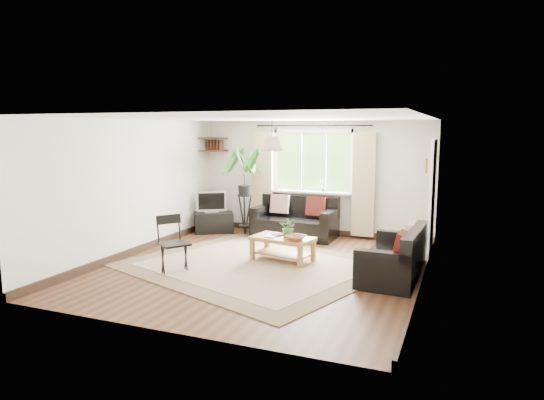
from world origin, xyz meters
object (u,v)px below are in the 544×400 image
at_px(coffee_table, 283,249).
at_px(folding_chair, 174,245).
at_px(sofa_back, 295,218).
at_px(palm_stand, 245,191).
at_px(tv_stand, 214,222).
at_px(sofa_right, 393,254).

distance_m(coffee_table, folding_chair, 1.84).
height_order(sofa_back, folding_chair, folding_chair).
relative_size(sofa_back, palm_stand, 0.91).
relative_size(tv_stand, palm_stand, 0.44).
bearing_deg(sofa_right, palm_stand, -117.02).
bearing_deg(folding_chair, sofa_back, 18.82).
bearing_deg(palm_stand, sofa_back, 7.86).
bearing_deg(tv_stand, coffee_table, -68.55).
distance_m(coffee_table, palm_stand, 2.35).
height_order(palm_stand, folding_chair, palm_stand).
xyz_separation_m(sofa_right, coffee_table, (-1.87, 0.28, -0.16)).
bearing_deg(coffee_table, folding_chair, -136.83).
bearing_deg(coffee_table, sofa_right, -8.45).
height_order(sofa_right, tv_stand, sofa_right).
height_order(sofa_right, palm_stand, palm_stand).
bearing_deg(folding_chair, coffee_table, -11.43).
xyz_separation_m(sofa_back, tv_stand, (-1.79, -0.19, -0.18)).
xyz_separation_m(tv_stand, palm_stand, (0.72, 0.04, 0.71)).
relative_size(sofa_right, tv_stand, 1.94).
relative_size(sofa_right, folding_chair, 1.78).
bearing_deg(tv_stand, folding_chair, -105.19).
bearing_deg(palm_stand, tv_stand, -176.79).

